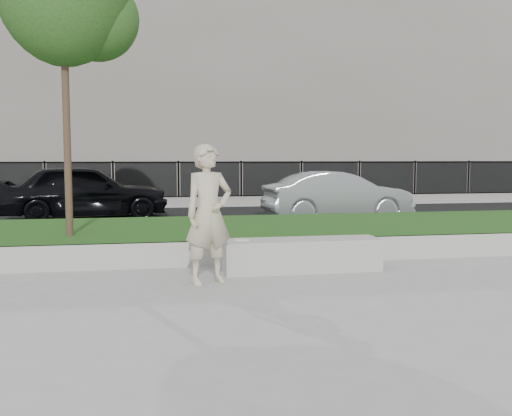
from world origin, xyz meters
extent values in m
plane|color=gray|center=(0.00, 0.00, 0.00)|extent=(90.00, 90.00, 0.00)
cube|color=black|center=(0.00, 3.00, 0.20)|extent=(34.00, 4.00, 0.40)
cube|color=#9A9790|center=(0.00, 1.04, 0.20)|extent=(34.00, 0.08, 0.40)
cube|color=black|center=(0.00, 8.50, 0.02)|extent=(34.00, 7.00, 0.04)
cube|color=gray|center=(0.00, 13.00, 0.06)|extent=(34.00, 3.00, 0.12)
cube|color=slate|center=(0.00, 12.00, 0.24)|extent=(32.00, 0.30, 0.24)
cube|color=black|center=(0.00, 12.00, 0.87)|extent=(32.00, 0.04, 1.50)
cube|color=black|center=(0.00, 12.00, 1.57)|extent=(32.00, 0.05, 0.05)
cube|color=black|center=(0.00, 12.00, 0.37)|extent=(32.00, 0.05, 0.05)
cube|color=slate|center=(0.00, 20.00, 5.00)|extent=(34.00, 10.00, 10.00)
cube|color=#9A9790|center=(0.65, 0.40, 0.24)|extent=(2.39, 0.60, 0.49)
imported|color=#BDB091|center=(-0.83, -0.19, 0.95)|extent=(0.81, 0.68, 1.90)
cube|color=beige|center=(-0.27, 0.42, 0.50)|extent=(0.22, 0.18, 0.02)
cylinder|color=#38281C|center=(-2.96, 2.15, 2.95)|extent=(0.12, 0.12, 5.10)
sphere|color=#17471B|center=(-2.45, 2.35, 4.07)|extent=(1.43, 1.43, 1.43)
imported|color=black|center=(-3.35, 8.36, 0.80)|extent=(4.68, 2.37, 1.53)
imported|color=gray|center=(3.42, 6.87, 0.69)|extent=(4.06, 1.65, 1.31)
camera|label=1|loc=(-1.63, -7.88, 1.71)|focal=40.00mm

